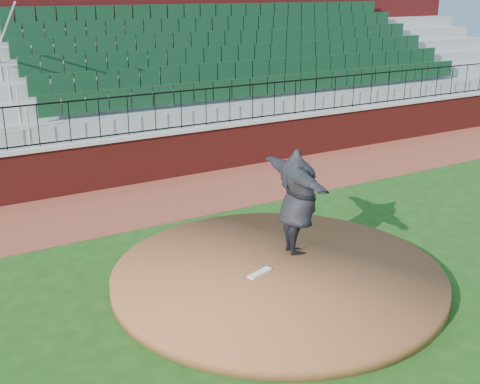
# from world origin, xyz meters

# --- Properties ---
(ground) EXTENTS (90.00, 90.00, 0.00)m
(ground) POSITION_xyz_m (0.00, 0.00, 0.00)
(ground) COLOR #1A4413
(ground) RESTS_ON ground
(warning_track) EXTENTS (34.00, 3.20, 0.01)m
(warning_track) POSITION_xyz_m (0.00, 5.40, 0.01)
(warning_track) COLOR brown
(warning_track) RESTS_ON ground
(field_wall) EXTENTS (34.00, 0.35, 1.20)m
(field_wall) POSITION_xyz_m (0.00, 7.00, 0.60)
(field_wall) COLOR maroon
(field_wall) RESTS_ON ground
(wall_cap) EXTENTS (34.00, 0.45, 0.10)m
(wall_cap) POSITION_xyz_m (0.00, 7.00, 1.25)
(wall_cap) COLOR #B7B7B7
(wall_cap) RESTS_ON field_wall
(wall_railing) EXTENTS (34.00, 0.05, 1.00)m
(wall_railing) POSITION_xyz_m (0.00, 7.00, 1.80)
(wall_railing) COLOR black
(wall_railing) RESTS_ON wall_cap
(seating_stands) EXTENTS (34.00, 5.10, 4.60)m
(seating_stands) POSITION_xyz_m (0.00, 9.72, 2.30)
(seating_stands) COLOR gray
(seating_stands) RESTS_ON ground
(concourse_wall) EXTENTS (34.00, 0.50, 5.50)m
(concourse_wall) POSITION_xyz_m (0.00, 12.52, 2.75)
(concourse_wall) COLOR maroon
(concourse_wall) RESTS_ON ground
(pitchers_mound) EXTENTS (5.76, 5.76, 0.25)m
(pitchers_mound) POSITION_xyz_m (-0.03, 0.18, 0.12)
(pitchers_mound) COLOR brown
(pitchers_mound) RESTS_ON ground
(pitching_rubber) EXTENTS (0.53, 0.28, 0.03)m
(pitching_rubber) POSITION_xyz_m (-0.38, 0.22, 0.27)
(pitching_rubber) COLOR white
(pitching_rubber) RESTS_ON pitchers_mound
(pitcher) EXTENTS (1.13, 2.51, 1.97)m
(pitcher) POSITION_xyz_m (0.69, 0.64, 1.24)
(pitcher) COLOR black
(pitcher) RESTS_ON pitchers_mound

